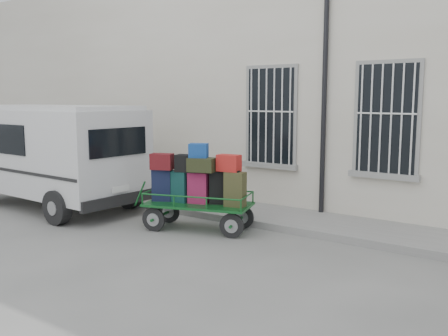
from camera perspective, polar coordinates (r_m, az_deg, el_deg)
The scene contains 5 objects.
ground at distance 9.44m, azimuth -1.87°, elevation -8.43°, with size 80.00×80.00×0.00m, color #63635F.
building at distance 13.83m, azimuth 12.23°, elevation 9.19°, with size 24.00×5.15×6.00m.
sidewalk at distance 11.19m, azimuth 5.02°, elevation -5.44°, with size 24.00×1.70×0.15m, color slate.
luggage_cart at distance 10.08m, azimuth -3.10°, elevation -2.13°, with size 2.55×1.57×1.77m.
van at distance 12.86m, azimuth -19.03°, elevation 2.03°, with size 5.03×2.39×2.49m.
Camera 1 is at (5.51, -7.19, 2.67)m, focal length 40.00 mm.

